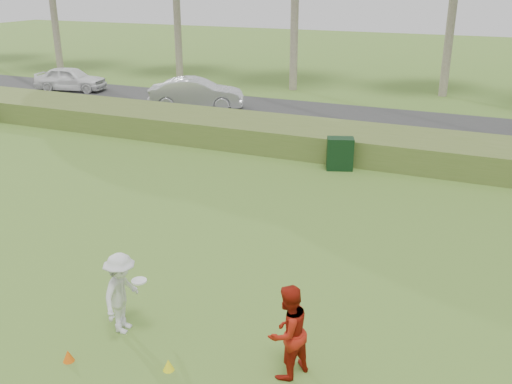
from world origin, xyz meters
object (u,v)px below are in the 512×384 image
at_px(utility_cabinet, 340,154).
at_px(cone_orange, 68,356).
at_px(player_red, 288,332).
at_px(cone_yellow, 168,365).
at_px(player_white, 122,293).
at_px(car_left, 71,79).
at_px(car_mid, 196,94).

bearing_deg(utility_cabinet, cone_orange, -116.14).
height_order(cone_orange, utility_cabinet, utility_cabinet).
relative_size(player_red, cone_yellow, 7.79).
relative_size(player_white, cone_orange, 7.28).
xyz_separation_m(player_red, cone_orange, (-3.47, -1.15, -0.70)).
relative_size(player_red, utility_cabinet, 1.49).
bearing_deg(car_left, player_white, -150.66).
bearing_deg(cone_yellow, utility_cabinet, 91.49).
bearing_deg(car_mid, player_white, -177.45).
distance_m(player_white, cone_yellow, 1.63).
xyz_separation_m(car_left, car_mid, (8.65, -1.27, 0.07)).
relative_size(cone_yellow, utility_cabinet, 0.19).
xyz_separation_m(player_white, cone_yellow, (1.33, -0.66, -0.66)).
distance_m(cone_yellow, utility_cabinet, 11.21).
bearing_deg(player_white, car_mid, 17.46).
bearing_deg(car_left, utility_cabinet, -125.88).
relative_size(player_white, player_red, 0.95).
bearing_deg(car_left, cone_yellow, -149.45).
bearing_deg(cone_orange, player_white, 73.90).
xyz_separation_m(player_white, cone_orange, (-0.32, -1.13, -0.66)).
xyz_separation_m(player_red, utility_cabinet, (-2.10, 10.51, -0.26)).
height_order(cone_orange, car_mid, car_mid).
height_order(player_red, utility_cabinet, player_red).
relative_size(cone_orange, car_mid, 0.05).
bearing_deg(cone_yellow, cone_orange, -164.26).
height_order(player_white, car_mid, player_white).
height_order(cone_yellow, utility_cabinet, utility_cabinet).
relative_size(cone_orange, cone_yellow, 1.02).
height_order(cone_yellow, car_left, car_left).
bearing_deg(cone_orange, utility_cabinet, 83.31).
distance_m(player_white, utility_cabinet, 10.59).
distance_m(player_white, player_red, 3.14).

